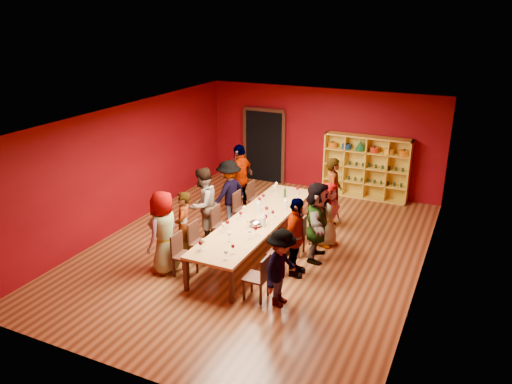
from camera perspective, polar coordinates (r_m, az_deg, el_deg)
room_shell at (r=10.76m, az=0.13°, el=0.61°), size 7.10×9.10×3.04m
tasting_table at (r=11.05m, az=0.13°, el=-3.30°), size 1.10×4.50×0.75m
doorway at (r=15.44m, az=1.00°, el=5.30°), size 1.40×0.17×2.30m
shelving_unit at (r=14.41m, az=12.50°, el=3.13°), size 2.40×0.40×1.80m
chair_person_left_0 at (r=10.24m, az=-8.51°, el=-6.84°), size 0.42×0.42×0.89m
person_left_0 at (r=10.29m, az=-10.51°, el=-4.52°), size 0.47×0.85×1.74m
chair_person_left_1 at (r=10.72m, az=-6.64°, el=-5.44°), size 0.42×0.42×0.89m
person_left_1 at (r=10.78m, az=-8.29°, el=-3.82°), size 0.59×0.67×1.52m
chair_person_left_2 at (r=11.47m, az=-4.14°, el=-3.56°), size 0.42×0.42×0.89m
person_left_2 at (r=11.52m, az=-6.10°, el=-1.44°), size 0.55×0.90×1.75m
chair_person_left_3 at (r=12.34m, az=-1.73°, el=-1.73°), size 0.42×0.42×0.89m
person_left_3 at (r=12.36m, az=-3.10°, el=-0.07°), size 0.71×1.15×1.65m
chair_person_left_4 at (r=13.02m, az=-0.12°, el=-0.51°), size 0.42×0.42×0.89m
person_left_4 at (r=13.05m, az=-1.80°, el=1.54°), size 0.58×1.12×1.85m
chair_person_right_0 at (r=9.32m, az=0.47°, el=-9.51°), size 0.42×0.42×0.89m
person_right_0 at (r=9.05m, az=2.89°, el=-8.68°), size 0.48×1.00×1.49m
chair_person_right_1 at (r=10.23m, az=3.12°, el=-6.63°), size 0.42×0.42×0.89m
person_right_1 at (r=10.00m, az=4.53°, el=-5.18°), size 0.51×1.01×1.67m
chair_person_right_2 at (r=10.95m, az=4.79°, el=-4.79°), size 0.42×0.42×0.89m
person_right_2 at (r=10.66m, az=7.02°, el=-3.34°), size 0.76×1.69×1.75m
chair_person_right_3 at (r=11.58m, az=6.08°, el=-3.37°), size 0.42×0.42×0.89m
person_right_3 at (r=11.36m, az=8.21°, el=-2.55°), size 0.65×0.83×1.50m
chair_person_right_4 at (r=12.49m, az=7.64°, el=-1.63°), size 0.42×0.42×0.89m
person_right_4 at (r=12.29m, az=8.80°, el=-0.10°), size 0.65×0.76×1.78m
wine_glass_0 at (r=12.53m, az=2.15°, el=0.58°), size 0.08×0.08×0.20m
wine_glass_1 at (r=10.72m, az=1.10°, el=-2.86°), size 0.09×0.09×0.22m
wine_glass_2 at (r=9.63m, az=-6.36°, el=-5.86°), size 0.08×0.08×0.21m
wine_glass_3 at (r=10.37m, az=-3.77°, el=-3.82°), size 0.08×0.08×0.20m
wine_glass_4 at (r=9.50m, az=-2.66°, el=-6.26°), size 0.07×0.07×0.18m
wine_glass_5 at (r=10.18m, az=-0.06°, el=-4.19°), size 0.09×0.09×0.22m
wine_glass_6 at (r=9.68m, az=-6.07°, el=-5.66°), size 0.09×0.09×0.22m
wine_glass_7 at (r=11.17m, az=1.22°, el=-1.90°), size 0.09×0.09×0.21m
wine_glass_8 at (r=10.57m, az=-0.95°, el=-3.36°), size 0.07×0.07×0.18m
wine_glass_9 at (r=11.02m, az=1.93°, el=-2.34°), size 0.07×0.07×0.19m
wine_glass_10 at (r=9.28m, az=-3.45°, el=-6.91°), size 0.08×0.08×0.19m
wine_glass_11 at (r=12.46m, az=4.76°, el=0.38°), size 0.08×0.08×0.19m
wine_glass_12 at (r=11.16m, az=-1.36°, el=-1.88°), size 0.09×0.09×0.22m
wine_glass_13 at (r=11.56m, az=3.42°, el=-1.16°), size 0.08×0.08×0.21m
wine_glass_14 at (r=11.94m, az=0.85°, el=-0.44°), size 0.08×0.08×0.20m
wine_glass_15 at (r=11.73m, az=0.40°, el=-0.82°), size 0.08×0.08×0.20m
wine_glass_16 at (r=12.80m, az=2.34°, el=0.94°), size 0.07×0.07×0.18m
wine_glass_17 at (r=10.08m, az=-0.76°, el=-4.57°), size 0.08×0.08×0.19m
wine_glass_18 at (r=10.97m, az=-1.77°, el=-2.46°), size 0.07×0.07×0.18m
wine_glass_19 at (r=9.96m, az=-3.06°, el=-4.83°), size 0.08×0.08×0.21m
wine_glass_20 at (r=11.65m, az=3.37°, el=-1.01°), size 0.08×0.08×0.20m
wine_glass_21 at (r=10.48m, az=-3.28°, el=-3.50°), size 0.08×0.08×0.21m
spittoon_bowl at (r=10.64m, az=-0.04°, el=-3.61°), size 0.27×0.27×0.15m
carafe_a at (r=11.34m, az=0.27°, el=-1.73°), size 0.13×0.13×0.27m
carafe_b at (r=10.61m, az=0.83°, el=-3.36°), size 0.13×0.13×0.26m
wine_bottle at (r=12.26m, az=3.32°, el=-0.11°), size 0.08×0.08×0.27m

